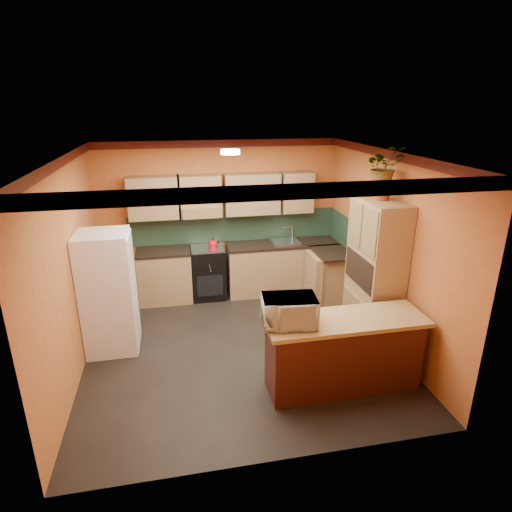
{
  "coord_description": "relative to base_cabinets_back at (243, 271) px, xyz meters",
  "views": [
    {
      "loc": [
        -0.82,
        -5.24,
        3.3
      ],
      "look_at": [
        0.32,
        0.45,
        1.2
      ],
      "focal_mm": 30.0,
      "sensor_mm": 36.0,
      "label": 1
    }
  ],
  "objects": [
    {
      "name": "room_shell",
      "position": [
        -0.34,
        -1.52,
        1.65
      ],
      "size": [
        4.24,
        4.24,
        2.72
      ],
      "color": "black",
      "rests_on": "ground"
    },
    {
      "name": "base_cabinets_back",
      "position": [
        0.0,
        0.0,
        0.0
      ],
      "size": [
        3.65,
        0.6,
        0.88
      ],
      "primitive_type": "cube",
      "color": "tan",
      "rests_on": "ground"
    },
    {
      "name": "countertop_back",
      "position": [
        0.0,
        -0.0,
        0.46
      ],
      "size": [
        3.65,
        0.62,
        0.04
      ],
      "primitive_type": "cube",
      "color": "black",
      "rests_on": "base_cabinets_back"
    },
    {
      "name": "stove",
      "position": [
        -0.63,
        -0.0,
        0.02
      ],
      "size": [
        0.58,
        0.58,
        0.91
      ],
      "primitive_type": "cube",
      "color": "black",
      "rests_on": "ground"
    },
    {
      "name": "kettle",
      "position": [
        -0.53,
        -0.05,
        0.56
      ],
      "size": [
        0.2,
        0.2,
        0.18
      ],
      "primitive_type": null,
      "rotation": [
        0.0,
        0.0,
        -0.18
      ],
      "color": "#B30B16",
      "rests_on": "stove"
    },
    {
      "name": "sink",
      "position": [
        0.77,
        0.0,
        0.5
      ],
      "size": [
        0.48,
        0.4,
        0.03
      ],
      "primitive_type": "cube",
      "color": "silver",
      "rests_on": "countertop_back"
    },
    {
      "name": "base_cabinets_right",
      "position": [
        1.44,
        -0.64,
        0.0
      ],
      "size": [
        0.6,
        0.8,
        0.88
      ],
      "primitive_type": "cube",
      "color": "tan",
      "rests_on": "ground"
    },
    {
      "name": "countertop_right",
      "position": [
        1.44,
        -0.64,
        0.46
      ],
      "size": [
        0.62,
        0.8,
        0.04
      ],
      "primitive_type": "cube",
      "color": "black",
      "rests_on": "base_cabinets_right"
    },
    {
      "name": "fridge",
      "position": [
        -2.11,
        -1.45,
        0.41
      ],
      "size": [
        0.68,
        0.66,
        1.7
      ],
      "primitive_type": "cube",
      "color": "white",
      "rests_on": "ground"
    },
    {
      "name": "pantry",
      "position": [
        1.49,
        -2.04,
        0.61
      ],
      "size": [
        0.48,
        0.9,
        2.1
      ],
      "primitive_type": "cube",
      "color": "tan",
      "rests_on": "ground"
    },
    {
      "name": "fern_pot",
      "position": [
        1.49,
        -1.99,
        1.74
      ],
      "size": [
        0.22,
        0.22,
        0.16
      ],
      "primitive_type": "cylinder",
      "color": "maroon",
      "rests_on": "pantry"
    },
    {
      "name": "fern",
      "position": [
        1.49,
        -1.99,
        2.08
      ],
      "size": [
        0.48,
        0.41,
        0.53
      ],
      "primitive_type": "imported",
      "rotation": [
        0.0,
        0.0,
        0.01
      ],
      "color": "tan",
      "rests_on": "fern_pot"
    },
    {
      "name": "breakfast_bar",
      "position": [
        0.72,
        -2.91,
        0.0
      ],
      "size": [
        1.8,
        0.55,
        0.88
      ],
      "primitive_type": "cube",
      "color": "#461A10",
      "rests_on": "ground"
    },
    {
      "name": "bar_top",
      "position": [
        0.72,
        -2.91,
        0.47
      ],
      "size": [
        1.9,
        0.65,
        0.05
      ],
      "primitive_type": "cube",
      "color": "tan",
      "rests_on": "breakfast_bar"
    },
    {
      "name": "microwave",
      "position": [
        0.03,
        -2.91,
        0.66
      ],
      "size": [
        0.64,
        0.47,
        0.33
      ],
      "primitive_type": "imported",
      "rotation": [
        0.0,
        0.0,
        -0.11
      ],
      "color": "white",
      "rests_on": "bar_top"
    }
  ]
}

